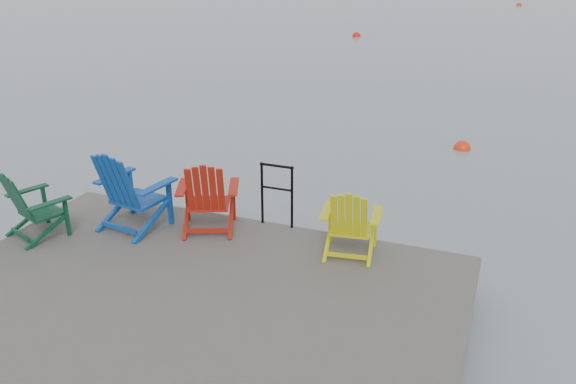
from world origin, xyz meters
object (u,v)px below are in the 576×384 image
(chair_red, at_px, (207,195))
(buoy_b, at_px, (356,36))
(chair_yellow, at_px, (350,221))
(buoy_a, at_px, (462,149))
(buoy_d, at_px, (519,5))
(chair_blue, at_px, (129,190))
(chair_green, at_px, (31,204))
(handrail, at_px, (277,189))

(chair_red, xyz_separation_m, buoy_b, (-3.46, 20.86, -1.02))
(chair_yellow, xyz_separation_m, buoy_a, (0.78, 6.30, -0.97))
(chair_yellow, height_order, buoy_a, chair_yellow)
(buoy_d, bearing_deg, chair_red, -94.68)
(chair_blue, height_order, buoy_d, chair_blue)
(chair_green, relative_size, buoy_b, 2.43)
(handrail, relative_size, buoy_b, 2.32)
(chair_blue, xyz_separation_m, buoy_d, (4.08, 37.91, -1.08))
(chair_yellow, xyz_separation_m, buoy_d, (1.09, 37.58, -0.97))
(handrail, height_order, buoy_d, handrail)
(chair_green, height_order, chair_blue, chair_blue)
(chair_green, bearing_deg, chair_red, 47.22)
(chair_red, height_order, buoy_b, chair_red)
(handrail, height_order, chair_yellow, chair_yellow)
(buoy_d, bearing_deg, chair_blue, -96.14)
(chair_blue, height_order, chair_red, chair_blue)
(handrail, relative_size, chair_green, 0.95)
(buoy_a, bearing_deg, buoy_b, 113.14)
(handrail, distance_m, buoy_b, 20.85)
(chair_green, distance_m, chair_red, 2.30)
(chair_red, bearing_deg, buoy_d, 63.04)
(chair_red, xyz_separation_m, chair_yellow, (1.98, 0.00, -0.05))
(handrail, distance_m, buoy_a, 6.23)
(chair_yellow, relative_size, buoy_a, 2.55)
(handrail, relative_size, buoy_a, 2.48)
(chair_red, bearing_deg, buoy_a, 44.04)
(handrail, relative_size, buoy_d, 2.53)
(chair_green, xyz_separation_m, chair_blue, (1.08, 0.67, 0.10))
(buoy_d, bearing_deg, buoy_b, -111.32)
(chair_yellow, bearing_deg, chair_green, -174.44)
(chair_blue, xyz_separation_m, buoy_a, (3.77, 6.62, -1.08))
(handrail, relative_size, chair_red, 0.88)
(buoy_b, relative_size, buoy_d, 1.09)
(chair_red, bearing_deg, chair_blue, 175.34)
(chair_yellow, relative_size, buoy_d, 2.61)
(chair_yellow, bearing_deg, buoy_d, 80.19)
(chair_green, xyz_separation_m, chair_red, (2.08, 0.99, 0.04))
(chair_yellow, bearing_deg, chair_red, 171.99)
(chair_yellow, bearing_deg, buoy_a, 74.78)
(chair_green, distance_m, buoy_d, 38.93)
(chair_blue, relative_size, buoy_a, 3.15)
(handrail, xyz_separation_m, chair_red, (-0.81, -0.48, -0.02))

